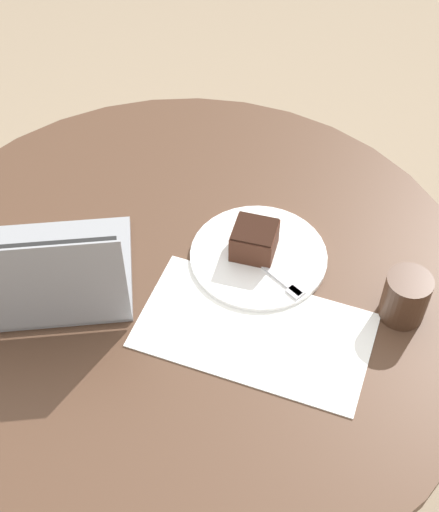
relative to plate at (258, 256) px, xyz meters
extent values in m
plane|color=gray|center=(0.13, 0.09, -0.77)|extent=(12.00, 12.00, 0.00)
cylinder|color=#4C3323|center=(0.13, 0.09, -0.76)|extent=(0.58, 0.58, 0.02)
cylinder|color=#4C3323|center=(0.13, 0.09, -0.40)|extent=(0.11, 0.11, 0.72)
cylinder|color=#4C3323|center=(0.13, 0.09, -0.02)|extent=(1.13, 1.13, 0.03)
cube|color=white|center=(-0.03, 0.17, 0.00)|extent=(0.43, 0.27, 0.00)
cylinder|color=white|center=(0.00, 0.00, 0.00)|extent=(0.26, 0.26, 0.01)
cube|color=#472619|center=(0.01, -0.01, 0.04)|extent=(0.08, 0.08, 0.06)
cube|color=black|center=(0.01, -0.01, 0.07)|extent=(0.08, 0.08, 0.00)
cube|color=silver|center=(-0.02, 0.03, 0.01)|extent=(0.15, 0.10, 0.00)
cube|color=silver|center=(-0.08, 0.07, 0.01)|extent=(0.04, 0.04, 0.00)
cylinder|color=#3D2619|center=(-0.28, 0.07, 0.04)|extent=(0.08, 0.08, 0.10)
cube|color=gray|center=(0.37, 0.13, 0.00)|extent=(0.36, 0.33, 0.02)
cube|color=black|center=(0.37, 0.13, 0.01)|extent=(0.27, 0.21, 0.00)
cube|color=gray|center=(0.32, 0.25, 0.11)|extent=(0.28, 0.10, 0.20)
cube|color=black|center=(0.33, 0.25, 0.11)|extent=(0.26, 0.10, 0.19)
camera|label=1|loc=(-0.14, 0.89, 1.03)|focal=50.00mm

